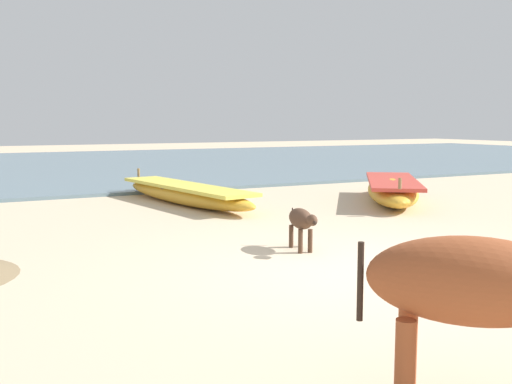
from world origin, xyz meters
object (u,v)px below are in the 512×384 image
(fishing_boat_2, at_px, (392,190))
(cow_adult_rust, at_px, (482,289))
(calf_near_dark, at_px, (301,221))
(fishing_boat_0, at_px, (185,193))

(fishing_boat_2, distance_m, cow_adult_rust, 9.31)
(cow_adult_rust, distance_m, calf_near_dark, 4.51)
(fishing_boat_2, relative_size, cow_adult_rust, 2.80)
(fishing_boat_0, xyz_separation_m, calf_near_dark, (-0.19, -4.91, 0.18))
(fishing_boat_0, distance_m, fishing_boat_2, 4.39)
(calf_near_dark, bearing_deg, fishing_boat_2, 137.87)
(cow_adult_rust, bearing_deg, calf_near_dark, 115.87)
(fishing_boat_0, height_order, fishing_boat_2, fishing_boat_2)
(fishing_boat_0, bearing_deg, fishing_boat_2, -123.14)
(fishing_boat_0, xyz_separation_m, fishing_boat_2, (4.01, -1.79, 0.05))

